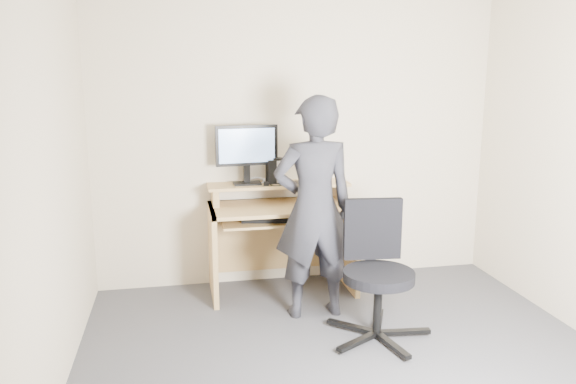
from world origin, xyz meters
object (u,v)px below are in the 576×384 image
object	(u,v)px
office_chair	(376,266)
person	(314,208)
desk	(280,226)
monitor	(247,149)

from	to	relation	value
office_chair	person	size ratio (longest dim) A/B	0.56
desk	office_chair	distance (m)	1.12
monitor	office_chair	distance (m)	1.49
desk	person	distance (m)	0.67
monitor	office_chair	world-z (taller)	monitor
monitor	desk	bearing A→B (deg)	-20.40
desk	monitor	world-z (taller)	monitor
desk	person	bearing A→B (deg)	-75.77
desk	office_chair	bearing A→B (deg)	-63.57
desk	person	size ratio (longest dim) A/B	0.71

